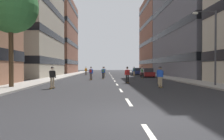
{
  "coord_description": "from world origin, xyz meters",
  "views": [
    {
      "loc": [
        -1.15,
        -6.96,
        1.73
      ],
      "look_at": [
        0.0,
        27.77,
        1.21
      ],
      "focal_mm": 32.61,
      "sensor_mm": 36.0,
      "label": 1
    }
  ],
  "objects_px": {
    "street_tree_near": "(11,7)",
    "skater_9": "(91,72)",
    "parked_car_near": "(147,73)",
    "skater_3": "(104,71)",
    "skater_7": "(142,72)",
    "parked_car_mid": "(137,71)",
    "streetlamp_right": "(211,39)",
    "skater_6": "(134,71)",
    "skater_1": "(103,72)",
    "skater_5": "(127,74)",
    "skater_0": "(159,74)",
    "skater_8": "(52,76)",
    "skater_4": "(86,70)",
    "skater_2": "(160,76)"
  },
  "relations": [
    {
      "from": "parked_car_mid",
      "to": "street_tree_near",
      "type": "relative_size",
      "value": 0.51
    },
    {
      "from": "parked_car_mid",
      "to": "skater_1",
      "type": "bearing_deg",
      "value": -114.39
    },
    {
      "from": "parked_car_mid",
      "to": "skater_8",
      "type": "height_order",
      "value": "skater_8"
    },
    {
      "from": "parked_car_mid",
      "to": "skater_9",
      "type": "distance_m",
      "value": 21.63
    },
    {
      "from": "streetlamp_right",
      "to": "skater_8",
      "type": "distance_m",
      "value": 13.87
    },
    {
      "from": "street_tree_near",
      "to": "skater_5",
      "type": "bearing_deg",
      "value": 26.09
    },
    {
      "from": "skater_6",
      "to": "skater_7",
      "type": "xyz_separation_m",
      "value": [
        -0.04,
        -9.05,
        0.0
      ]
    },
    {
      "from": "skater_3",
      "to": "parked_car_mid",
      "type": "bearing_deg",
      "value": 54.72
    },
    {
      "from": "streetlamp_right",
      "to": "skater_5",
      "type": "distance_m",
      "value": 8.59
    },
    {
      "from": "skater_1",
      "to": "skater_5",
      "type": "height_order",
      "value": "same"
    },
    {
      "from": "skater_2",
      "to": "skater_9",
      "type": "xyz_separation_m",
      "value": [
        -6.55,
        10.07,
        0.03
      ]
    },
    {
      "from": "skater_9",
      "to": "skater_3",
      "type": "bearing_deg",
      "value": 79.12
    },
    {
      "from": "skater_3",
      "to": "skater_8",
      "type": "relative_size",
      "value": 1.0
    },
    {
      "from": "streetlamp_right",
      "to": "skater_0",
      "type": "height_order",
      "value": "streetlamp_right"
    },
    {
      "from": "street_tree_near",
      "to": "skater_4",
      "type": "height_order",
      "value": "street_tree_near"
    },
    {
      "from": "skater_6",
      "to": "skater_7",
      "type": "distance_m",
      "value": 9.05
    },
    {
      "from": "skater_4",
      "to": "parked_car_mid",
      "type": "bearing_deg",
      "value": 9.89
    },
    {
      "from": "street_tree_near",
      "to": "skater_0",
      "type": "bearing_deg",
      "value": 14.7
    },
    {
      "from": "streetlamp_right",
      "to": "skater_0",
      "type": "relative_size",
      "value": 3.65
    },
    {
      "from": "streetlamp_right",
      "to": "skater_8",
      "type": "bearing_deg",
      "value": -175.57
    },
    {
      "from": "skater_3",
      "to": "street_tree_near",
      "type": "bearing_deg",
      "value": -110.85
    },
    {
      "from": "skater_0",
      "to": "skater_3",
      "type": "relative_size",
      "value": 1.0
    },
    {
      "from": "parked_car_near",
      "to": "skater_9",
      "type": "height_order",
      "value": "skater_9"
    },
    {
      "from": "streetlamp_right",
      "to": "skater_6",
      "type": "xyz_separation_m",
      "value": [
        -3.55,
        22.54,
        -3.12
      ]
    },
    {
      "from": "parked_car_mid",
      "to": "skater_8",
      "type": "distance_m",
      "value": 32.36
    },
    {
      "from": "skater_9",
      "to": "parked_car_near",
      "type": "bearing_deg",
      "value": 40.78
    },
    {
      "from": "skater_7",
      "to": "skater_8",
      "type": "xyz_separation_m",
      "value": [
        -9.88,
        -14.54,
        -0.03
      ]
    },
    {
      "from": "streetlamp_right",
      "to": "skater_0",
      "type": "distance_m",
      "value": 5.63
    },
    {
      "from": "skater_6",
      "to": "skater_8",
      "type": "height_order",
      "value": "same"
    },
    {
      "from": "streetlamp_right",
      "to": "skater_7",
      "type": "distance_m",
      "value": 14.31
    },
    {
      "from": "skater_0",
      "to": "skater_3",
      "type": "bearing_deg",
      "value": 109.04
    },
    {
      "from": "streetlamp_right",
      "to": "skater_7",
      "type": "xyz_separation_m",
      "value": [
        -3.59,
        13.5,
        -3.12
      ]
    },
    {
      "from": "skater_0",
      "to": "skater_3",
      "type": "height_order",
      "value": "same"
    },
    {
      "from": "parked_car_near",
      "to": "skater_1",
      "type": "relative_size",
      "value": 2.47
    },
    {
      "from": "parked_car_mid",
      "to": "skater_3",
      "type": "xyz_separation_m",
      "value": [
        -7.44,
        -10.51,
        0.29
      ]
    },
    {
      "from": "skater_0",
      "to": "skater_1",
      "type": "bearing_deg",
      "value": 119.9
    },
    {
      "from": "skater_5",
      "to": "street_tree_near",
      "type": "bearing_deg",
      "value": -153.91
    },
    {
      "from": "street_tree_near",
      "to": "skater_3",
      "type": "xyz_separation_m",
      "value": [
        7.41,
        19.47,
        -5.59
      ]
    },
    {
      "from": "streetlamp_right",
      "to": "skater_3",
      "type": "distance_m",
      "value": 21.16
    },
    {
      "from": "skater_6",
      "to": "skater_8",
      "type": "bearing_deg",
      "value": -112.79
    },
    {
      "from": "skater_2",
      "to": "skater_6",
      "type": "bearing_deg",
      "value": 87.41
    },
    {
      "from": "skater_8",
      "to": "skater_5",
      "type": "bearing_deg",
      "value": 37.92
    },
    {
      "from": "skater_0",
      "to": "skater_1",
      "type": "xyz_separation_m",
      "value": [
        -5.68,
        9.88,
        0.03
      ]
    },
    {
      "from": "skater_4",
      "to": "skater_8",
      "type": "relative_size",
      "value": 1.0
    },
    {
      "from": "skater_3",
      "to": "skater_7",
      "type": "relative_size",
      "value": 1.0
    },
    {
      "from": "parked_car_near",
      "to": "skater_4",
      "type": "height_order",
      "value": "skater_4"
    },
    {
      "from": "skater_0",
      "to": "skater_8",
      "type": "distance_m",
      "value": 10.29
    },
    {
      "from": "street_tree_near",
      "to": "skater_9",
      "type": "height_order",
      "value": "street_tree_near"
    },
    {
      "from": "parked_car_near",
      "to": "skater_2",
      "type": "distance_m",
      "value": 18.18
    },
    {
      "from": "skater_6",
      "to": "skater_9",
      "type": "height_order",
      "value": "same"
    }
  ]
}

